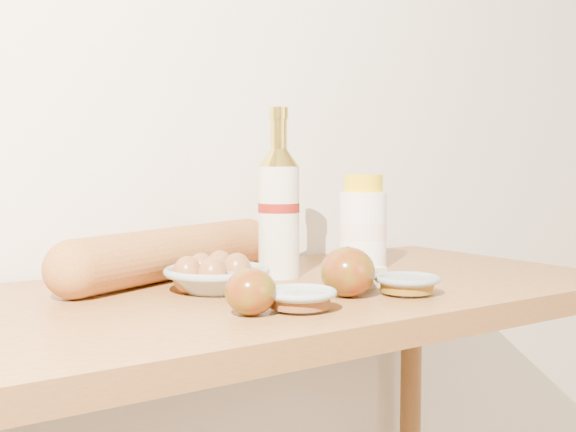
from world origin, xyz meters
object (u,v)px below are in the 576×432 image
at_px(egg_bowl, 215,276).
at_px(baguette, 173,253).
at_px(bourbon_bottle, 279,209).
at_px(table, 278,360).
at_px(cream_bottle, 363,225).

bearing_deg(egg_bowl, baguette, 90.06).
height_order(bourbon_bottle, egg_bowl, bourbon_bottle).
distance_m(table, egg_bowl, 0.18).
distance_m(table, cream_bottle, 0.34).
xyz_separation_m(table, baguette, (-0.10, 0.18, 0.17)).
relative_size(cream_bottle, egg_bowl, 0.81).
bearing_deg(cream_bottle, baguette, 177.39).
bearing_deg(bourbon_bottle, cream_bottle, -2.97).
relative_size(table, cream_bottle, 6.57).
bearing_deg(cream_bottle, egg_bowl, -158.68).
bearing_deg(baguette, cream_bottle, -38.35).
height_order(cream_bottle, egg_bowl, cream_bottle).
bearing_deg(baguette, bourbon_bottle, -54.04).
bearing_deg(baguette, egg_bowl, -114.10).
bearing_deg(table, baguette, 120.39).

